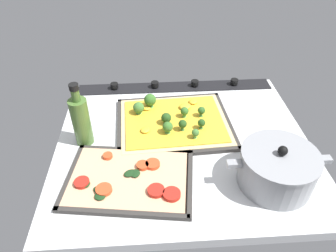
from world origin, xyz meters
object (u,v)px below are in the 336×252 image
(veggie_pizza_back, at_px, (129,179))
(cooking_pot, at_px, (277,168))
(broccoli_pizza, at_px, (172,120))
(baking_tray_back, at_px, (129,180))
(oil_bottle, at_px, (81,120))
(baking_tray_front, at_px, (174,124))

(veggie_pizza_back, bearing_deg, cooking_pot, 176.24)
(broccoli_pizza, height_order, veggie_pizza_back, broccoli_pizza)
(baking_tray_back, distance_m, veggie_pizza_back, 0.01)
(cooking_pot, relative_size, oil_bottle, 1.32)
(veggie_pizza_back, bearing_deg, broccoli_pizza, -119.14)
(baking_tray_front, height_order, veggie_pizza_back, veggie_pizza_back)
(baking_tray_front, relative_size, broccoli_pizza, 1.07)
(broccoli_pizza, bearing_deg, cooking_pot, 133.35)
(baking_tray_back, xyz_separation_m, oil_bottle, (0.13, -0.16, 0.08))
(broccoli_pizza, bearing_deg, baking_tray_front, 146.49)
(baking_tray_back, height_order, veggie_pizza_back, veggie_pizza_back)
(baking_tray_back, bearing_deg, cooking_pot, 175.76)
(baking_tray_front, height_order, cooking_pot, cooking_pot)
(baking_tray_front, xyz_separation_m, cooking_pot, (-0.24, 0.25, 0.05))
(baking_tray_front, bearing_deg, oil_bottle, 12.97)
(cooking_pot, bearing_deg, baking_tray_front, -46.89)
(oil_bottle, bearing_deg, baking_tray_front, -167.03)
(broccoli_pizza, distance_m, oil_bottle, 0.28)
(baking_tray_front, distance_m, cooking_pot, 0.35)
(broccoli_pizza, xyz_separation_m, veggie_pizza_back, (0.13, 0.23, -0.01))
(broccoli_pizza, xyz_separation_m, baking_tray_back, (0.13, 0.23, -0.01))
(veggie_pizza_back, height_order, cooking_pot, cooking_pot)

